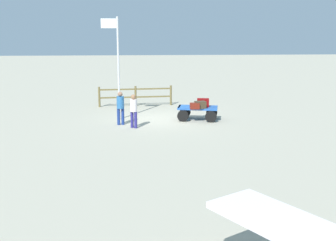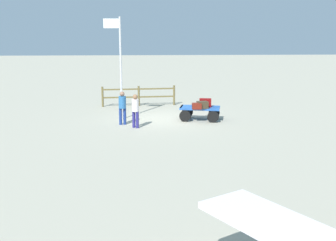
# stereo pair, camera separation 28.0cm
# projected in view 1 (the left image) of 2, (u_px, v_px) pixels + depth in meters

# --- Properties ---
(ground_plane) EXTENTS (120.00, 120.00, 0.00)m
(ground_plane) POSITION_uv_depth(u_px,v_px,m) (159.00, 119.00, 21.22)
(ground_plane) COLOR #A9A38E
(luggage_cart) EXTENTS (2.14, 1.57, 0.66)m
(luggage_cart) POSITION_uv_depth(u_px,v_px,m) (197.00, 110.00, 20.97)
(luggage_cart) COLOR #275BB2
(luggage_cart) RESTS_ON ground
(suitcase_maroon) EXTENTS (0.64, 0.46, 0.40)m
(suitcase_maroon) POSITION_uv_depth(u_px,v_px,m) (203.00, 103.00, 20.97)
(suitcase_maroon) COLOR maroon
(suitcase_maroon) RESTS_ON luggage_cart
(suitcase_tan) EXTENTS (0.57, 0.48, 0.34)m
(suitcase_tan) POSITION_uv_depth(u_px,v_px,m) (200.00, 105.00, 20.48)
(suitcase_tan) COLOR #3D3221
(suitcase_tan) RESTS_ON luggage_cart
(suitcase_dark) EXTENTS (0.45, 0.34, 0.29)m
(suitcase_dark) POSITION_uv_depth(u_px,v_px,m) (195.00, 106.00, 20.32)
(suitcase_dark) COLOR maroon
(suitcase_dark) RESTS_ON luggage_cart
(worker_lead) EXTENTS (0.45, 0.45, 1.55)m
(worker_lead) POSITION_uv_depth(u_px,v_px,m) (134.00, 109.00, 19.09)
(worker_lead) COLOR navy
(worker_lead) RESTS_ON ground
(worker_trailing) EXTENTS (0.37, 0.37, 1.58)m
(worker_trailing) POSITION_uv_depth(u_px,v_px,m) (120.00, 106.00, 19.74)
(worker_trailing) COLOR navy
(worker_trailing) RESTS_ON ground
(flagpole) EXTENTS (0.84, 0.10, 5.05)m
(flagpole) POSITION_uv_depth(u_px,v_px,m) (117.00, 62.00, 20.59)
(flagpole) COLOR silver
(flagpole) RESTS_ON ground
(wooden_fence) EXTENTS (4.36, 0.49, 1.19)m
(wooden_fence) POSITION_uv_depth(u_px,v_px,m) (136.00, 95.00, 24.85)
(wooden_fence) COLOR brown
(wooden_fence) RESTS_ON ground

